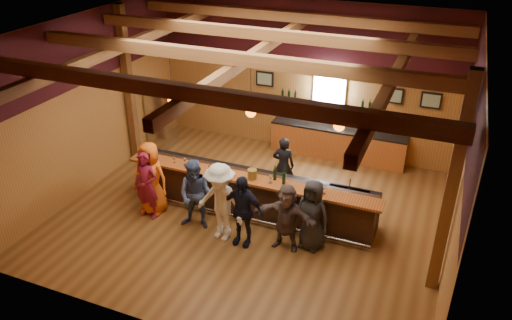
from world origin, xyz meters
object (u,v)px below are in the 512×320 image
Objects in this scene: bartender at (283,165)px; customer_denim at (196,195)px; customer_dark at (312,215)px; stainless_fridge at (161,118)px; bottle_a at (275,174)px; ice_bucket at (252,174)px; customer_redvest at (146,185)px; customer_orange at (151,178)px; customer_white at (220,202)px; customer_navy at (242,210)px; customer_brown at (286,217)px; back_bar_cabinet at (337,143)px; bar_counter at (254,193)px.

customer_denim is at bearing 51.27° from bartender.
customer_denim reaches higher than customer_dark.
customer_denim is 1.10× the size of bartender.
stainless_fridge reaches higher than bottle_a.
ice_bucket is at bearing -162.99° from bottle_a.
stainless_fridge is 1.04× the size of customer_denim.
customer_redvest is at bearing -63.25° from stainless_fridge.
customer_white is at bearing -11.65° from customer_orange.
customer_redvest reaches higher than customer_dark.
customer_orange is 2.58m from customer_navy.
customer_dark is at bearing 24.18° from customer_brown.
customer_navy is at bearing 79.27° from bartender.
customer_brown is (5.30, -3.52, -0.11)m from stainless_fridge.
customer_denim is (3.13, -3.57, -0.03)m from stainless_fridge.
customer_white is 1.49m from customer_brown.
bartender reaches higher than ice_bucket.
customer_redvest reaches higher than bottle_a.
back_bar_cabinet is 2.33× the size of customer_navy.
stainless_fridge reaches higher than customer_denim.
customer_dark is at bearing 17.59° from customer_navy.
back_bar_cabinet is 2.22× the size of stainless_fridge.
back_bar_cabinet is 2.29× the size of customer_redvest.
customer_denim reaches higher than bar_counter.
bottle_a is (4.70, -2.62, 0.35)m from stainless_fridge.
back_bar_cabinet is 5.11m from customer_white.
customer_orange is 3.02m from bottle_a.
customer_dark is at bearing -17.77° from ice_bucket.
customer_white is (-0.27, -1.31, 0.43)m from bar_counter.
customer_white is (0.72, -0.19, 0.08)m from customer_denim.
ice_bucket is at bearing 99.57° from customer_navy.
customer_navy is (2.55, -0.35, -0.08)m from customer_orange.
bartender is at bearing 73.19° from bar_counter.
stainless_fridge is 1.08× the size of customer_dark.
customer_orange reaches higher than stainless_fridge.
bar_counter is at bearing 103.90° from ice_bucket.
bottle_a is at bearing -16.15° from bar_counter.
bar_counter is 3.76m from back_bar_cabinet.
back_bar_cabinet is at bearing 74.19° from ice_bucket.
customer_brown is 1.18m from bottle_a.
bartender is at bearing 53.34° from customer_denim.
bottle_a is (0.59, -0.17, 0.73)m from bar_counter.
back_bar_cabinet is 4.97m from customer_navy.
customer_white reaches higher than customer_navy.
customer_navy is at bearing -79.63° from bar_counter.
customer_navy is 4.63× the size of bottle_a.
customer_orange is 0.24m from customer_redvest.
bartender is (4.46, -1.31, -0.12)m from stainless_fridge.
stainless_fridge is 4.86× the size of bottle_a.
stainless_fridge is (-5.30, -1.12, 0.42)m from back_bar_cabinet.
customer_navy is at bearing -14.43° from customer_denim.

